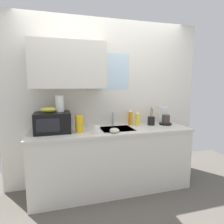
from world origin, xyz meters
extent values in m
cube|color=silver|center=(0.00, 0.35, 1.25)|extent=(3.05, 0.10, 2.50)
cube|color=silver|center=(-0.57, 0.14, 1.79)|extent=(1.00, 0.32, 0.62)
cube|color=silver|center=(0.08, 0.31, 1.73)|extent=(0.56, 0.02, 0.55)
cube|color=silver|center=(0.00, 0.00, 0.43)|extent=(2.25, 0.60, 0.86)
cube|color=beige|center=(0.00, 0.00, 0.88)|extent=(2.28, 0.63, 0.03)
cube|color=#9EA0A5|center=(0.08, 0.02, 0.83)|extent=(0.46, 0.38, 0.14)
cylinder|color=#B2B5BA|center=(0.08, 0.24, 1.00)|extent=(0.03, 0.03, 0.20)
cube|color=black|center=(-0.80, 0.05, 1.04)|extent=(0.46, 0.34, 0.27)
cube|color=black|center=(-0.85, -0.12, 1.04)|extent=(0.28, 0.01, 0.17)
ellipsoid|color=gold|center=(-0.85, 0.05, 1.20)|extent=(0.20, 0.11, 0.07)
cylinder|color=white|center=(-0.70, 0.10, 1.28)|extent=(0.11, 0.11, 0.22)
cylinder|color=black|center=(0.90, 0.08, 0.92)|extent=(0.19, 0.19, 0.03)
cylinder|color=#3F332D|center=(0.90, 0.07, 1.00)|extent=(0.12, 0.12, 0.13)
cube|color=silver|center=(0.90, 0.15, 1.05)|extent=(0.11, 0.09, 0.26)
cylinder|color=orange|center=(0.36, 0.21, 1.01)|extent=(0.06, 0.06, 0.21)
cone|color=white|center=(0.36, 0.21, 1.13)|extent=(0.05, 0.05, 0.04)
cylinder|color=yellow|center=(0.45, 0.16, 0.99)|extent=(0.07, 0.07, 0.18)
cone|color=white|center=(0.45, 0.16, 1.10)|extent=(0.05, 0.05, 0.04)
cylinder|color=gold|center=(-0.46, -0.05, 1.01)|extent=(0.10, 0.10, 0.23)
cylinder|color=white|center=(-0.24, -0.14, 0.95)|extent=(0.08, 0.08, 0.09)
cylinder|color=black|center=(0.67, 0.12, 0.97)|extent=(0.11, 0.11, 0.13)
cylinder|color=olive|center=(0.66, 0.12, 1.06)|extent=(0.03, 0.02, 0.25)
cylinder|color=olive|center=(0.69, 0.13, 1.04)|extent=(0.02, 0.03, 0.21)
cylinder|color=olive|center=(0.67, 0.10, 1.05)|extent=(0.03, 0.02, 0.22)
ellipsoid|color=beige|center=(-0.02, -0.20, 0.93)|extent=(0.13, 0.13, 0.06)
camera|label=1|loc=(-0.72, -2.55, 1.54)|focal=30.61mm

